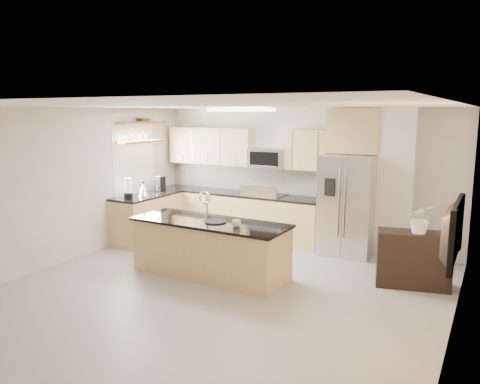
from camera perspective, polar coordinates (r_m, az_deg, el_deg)
The scene contains 26 objects.
floor at distance 6.64m, azimuth -3.57°, elevation -12.61°, with size 6.50×6.50×0.00m, color gray.
ceiling at distance 6.14m, azimuth -3.83°, elevation 10.45°, with size 6.00×6.50×0.02m, color white.
wall_back at distance 9.13m, azimuth 7.39°, elevation 1.96°, with size 6.00×0.02×2.60m, color silver.
wall_left at distance 8.26m, azimuth -21.51°, elevation 0.54°, with size 0.02×6.50×2.60m, color silver.
wall_right at distance 5.31m, azimuth 24.77°, elevation -4.46°, with size 0.02×6.50×2.60m, color silver.
back_counter at distance 9.51m, azimuth -0.32°, elevation -2.72°, with size 3.55×0.66×1.44m.
left_counter at distance 9.46m, azimuth -11.27°, elevation -3.05°, with size 0.66×1.50×0.92m.
range at distance 9.22m, azimuth 3.04°, elevation -3.13°, with size 0.76×0.64×1.14m.
upper_cabinets at distance 9.48m, azimuth -0.28°, elevation 5.52°, with size 3.50×0.33×0.75m.
microwave at distance 9.14m, azimuth 3.45°, elevation 4.11°, with size 0.76×0.40×0.40m.
refrigerator at distance 8.51m, azimuth 13.03°, elevation -1.58°, with size 0.92×0.78×1.78m.
partition_column at distance 8.49m, azimuth 18.50°, elevation 0.95°, with size 0.60×0.30×2.60m, color silver.
window at distance 9.47m, azimuth -12.91°, elevation 4.20°, with size 0.04×1.15×1.65m.
shelf_lower at distance 9.44m, azimuth -11.99°, elevation 6.05°, with size 0.30×1.20×0.04m, color olive.
shelf_upper at distance 9.42m, azimuth -12.07°, elevation 8.29°, with size 0.30×1.20×0.04m, color olive.
ceiling_fixture at distance 7.72m, azimuth 0.17°, elevation 10.02°, with size 1.00×0.50×0.06m, color white.
island at distance 7.34m, azimuth -3.66°, elevation -6.80°, with size 2.51×0.95×1.29m.
credenza at distance 7.30m, azimuth 20.36°, elevation -7.71°, with size 1.02×0.43×0.82m, color black.
cup at distance 6.86m, azimuth -0.44°, elevation -3.82°, with size 0.13×0.13×0.10m, color white.
platter at distance 7.14m, azimuth -3.05°, elevation -3.63°, with size 0.34×0.34×0.02m, color black.
blender at distance 8.97m, azimuth -13.49°, elevation 0.27°, with size 0.17×0.17×0.39m.
kettle at distance 9.21m, azimuth -11.70°, elevation 0.31°, with size 0.23×0.23×0.29m.
coffee_maker at distance 9.69m, azimuth -9.79°, elevation 0.95°, with size 0.18×0.21×0.31m.
bowl at distance 9.49m, azimuth -11.69°, elevation 8.72°, with size 0.41×0.41×0.10m, color #BCBBBE.
flower_vase at distance 7.07m, azimuth 21.25°, elevation -2.19°, with size 0.59×0.51×0.65m, color white.
television at distance 5.12m, azimuth 23.62°, elevation -4.32°, with size 1.08×0.14×0.62m, color black.
Camera 1 is at (3.33, -5.16, 2.52)m, focal length 35.00 mm.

